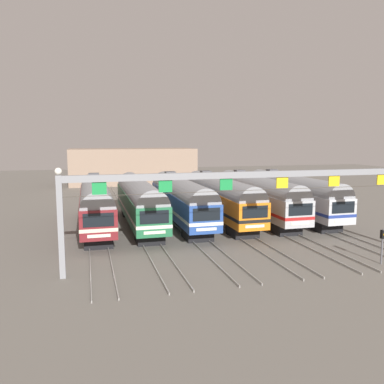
# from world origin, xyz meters

# --- Properties ---
(ground_plane) EXTENTS (160.00, 160.00, 0.00)m
(ground_plane) POSITION_xyz_m (0.00, 0.00, 0.00)
(ground_plane) COLOR slate
(track_bed) EXTENTS (22.64, 70.00, 0.15)m
(track_bed) POSITION_xyz_m (-0.00, 17.00, 0.07)
(track_bed) COLOR gray
(track_bed) RESTS_ON ground
(commuter_train_maroon) EXTENTS (2.88, 18.06, 5.05)m
(commuter_train_maroon) POSITION_xyz_m (-10.57, -0.00, 2.69)
(commuter_train_maroon) COLOR maroon
(commuter_train_maroon) RESTS_ON ground
(commuter_train_green) EXTENTS (2.88, 18.06, 4.77)m
(commuter_train_green) POSITION_xyz_m (-6.34, -0.01, 2.69)
(commuter_train_green) COLOR #236B42
(commuter_train_green) RESTS_ON ground
(commuter_train_blue) EXTENTS (2.88, 18.06, 5.05)m
(commuter_train_blue) POSITION_xyz_m (-2.11, -0.00, 2.69)
(commuter_train_blue) COLOR #284C9E
(commuter_train_blue) RESTS_ON ground
(commuter_train_orange) EXTENTS (2.88, 18.06, 5.05)m
(commuter_train_orange) POSITION_xyz_m (2.11, -0.00, 2.69)
(commuter_train_orange) COLOR orange
(commuter_train_orange) RESTS_ON ground
(commuter_train_stainless) EXTENTS (2.88, 18.06, 5.05)m
(commuter_train_stainless) POSITION_xyz_m (6.34, -0.00, 2.69)
(commuter_train_stainless) COLOR #B2B5BA
(commuter_train_stainless) RESTS_ON ground
(commuter_train_silver) EXTENTS (2.88, 18.06, 5.05)m
(commuter_train_silver) POSITION_xyz_m (10.57, -0.00, 2.69)
(commuter_train_silver) COLOR silver
(commuter_train_silver) RESTS_ON ground
(catenary_gantry) EXTENTS (26.37, 0.44, 6.97)m
(catenary_gantry) POSITION_xyz_m (0.00, -13.50, 5.36)
(catenary_gantry) COLOR gray
(catenary_gantry) RESTS_ON ground
(yard_signal_mast) EXTENTS (0.28, 0.35, 2.48)m
(yard_signal_mast) POSITION_xyz_m (8.45, -16.36, 1.74)
(yard_signal_mast) COLOR #59595E
(yard_signal_mast) RESTS_ON ground
(maintenance_building) EXTENTS (24.01, 10.00, 6.86)m
(maintenance_building) POSITION_xyz_m (-2.52, 39.39, 3.43)
(maintenance_building) COLOR gray
(maintenance_building) RESTS_ON ground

